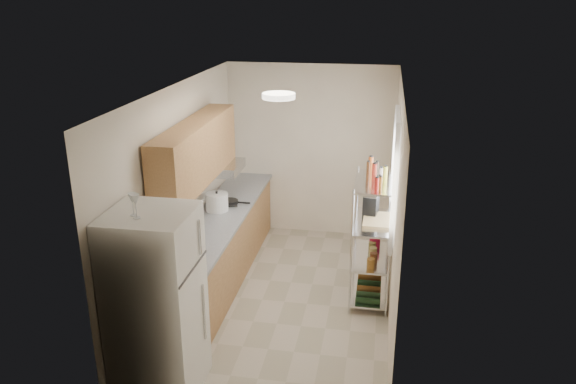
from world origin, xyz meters
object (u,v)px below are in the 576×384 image
(refrigerator, at_px, (156,304))
(cutting_board, at_px, (379,220))
(rice_cooker, at_px, (217,202))
(frying_pan_large, at_px, (216,207))
(espresso_machine, at_px, (371,204))

(refrigerator, bearing_deg, cutting_board, 46.05)
(rice_cooker, bearing_deg, refrigerator, -87.05)
(refrigerator, xyz_separation_m, frying_pan_large, (-0.16, 2.37, 0.02))
(refrigerator, height_order, espresso_machine, refrigerator)
(frying_pan_large, bearing_deg, refrigerator, -103.49)
(rice_cooker, height_order, cutting_board, rice_cooker)
(rice_cooker, height_order, espresso_machine, espresso_machine)
(rice_cooker, height_order, frying_pan_large, rice_cooker)
(frying_pan_large, bearing_deg, cutting_board, -26.45)
(rice_cooker, distance_m, espresso_machine, 1.97)
(rice_cooker, distance_m, cutting_board, 2.09)
(espresso_machine, bearing_deg, refrigerator, -121.22)
(refrigerator, xyz_separation_m, espresso_machine, (1.84, 2.21, 0.26))
(rice_cooker, bearing_deg, cutting_board, -8.03)
(frying_pan_large, height_order, espresso_machine, espresso_machine)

